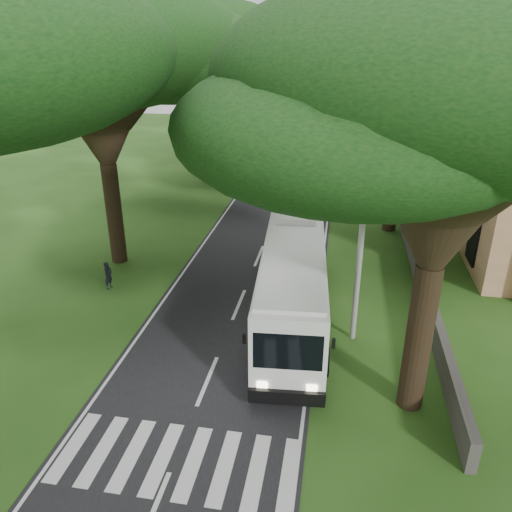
% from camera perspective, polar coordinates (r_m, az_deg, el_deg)
% --- Properties ---
extents(ground, '(140.00, 140.00, 0.00)m').
position_cam_1_polar(ground, '(18.40, -7.23, -17.74)').
color(ground, '#254C15').
rests_on(ground, ground).
extents(road, '(8.00, 120.00, 0.04)m').
position_cam_1_polar(road, '(40.19, 2.94, 6.27)').
color(road, black).
rests_on(road, ground).
extents(crosswalk, '(8.00, 3.00, 0.01)m').
position_cam_1_polar(crosswalk, '(17.04, -9.28, -22.08)').
color(crosswalk, silver).
rests_on(crosswalk, ground).
extents(property_wall, '(0.35, 50.00, 1.20)m').
position_cam_1_polar(property_wall, '(39.07, 16.05, 5.74)').
color(property_wall, '#383533').
rests_on(property_wall, ground).
extents(pole_near, '(1.60, 0.24, 8.00)m').
position_cam_1_polar(pole_near, '(20.68, 11.82, 0.64)').
color(pole_near, gray).
rests_on(pole_near, ground).
extents(pole_mid, '(1.60, 0.24, 8.00)m').
position_cam_1_polar(pole_mid, '(39.87, 11.30, 11.90)').
color(pole_mid, gray).
rests_on(pole_mid, ground).
extents(pole_far, '(1.60, 0.24, 8.00)m').
position_cam_1_polar(pole_far, '(59.59, 11.11, 15.78)').
color(pole_far, gray).
rests_on(pole_far, ground).
extents(tree_l_mida, '(15.25, 15.25, 15.05)m').
position_cam_1_polar(tree_l_mida, '(27.99, -18.05, 21.90)').
color(tree_l_mida, black).
rests_on(tree_l_mida, ground).
extents(tree_l_midb, '(15.11, 15.11, 15.12)m').
position_cam_1_polar(tree_l_midb, '(44.69, -6.28, 23.32)').
color(tree_l_midb, black).
rests_on(tree_l_midb, ground).
extents(tree_l_far, '(13.05, 13.05, 14.45)m').
position_cam_1_polar(tree_l_far, '(62.42, -2.41, 23.28)').
color(tree_l_far, black).
rests_on(tree_l_far, ground).
extents(tree_r_near, '(13.65, 13.65, 14.06)m').
position_cam_1_polar(tree_r_near, '(15.39, 22.18, 17.99)').
color(tree_r_near, black).
rests_on(tree_r_near, ground).
extents(tree_r_mida, '(13.52, 13.52, 14.27)m').
position_cam_1_polar(tree_r_mida, '(33.24, 17.06, 21.38)').
color(tree_r_mida, black).
rests_on(tree_r_mida, ground).
extents(tree_r_midb, '(15.26, 15.26, 13.96)m').
position_cam_1_polar(tree_r_midb, '(51.16, 14.18, 21.54)').
color(tree_r_midb, black).
rests_on(tree_r_midb, ground).
extents(tree_r_far, '(14.56, 14.56, 14.39)m').
position_cam_1_polar(tree_r_far, '(69.17, 14.22, 22.44)').
color(tree_r_far, black).
rests_on(tree_r_far, ground).
extents(coach_bus, '(3.76, 13.15, 3.83)m').
position_cam_1_polar(coach_bus, '(22.92, 4.30, -2.34)').
color(coach_bus, white).
rests_on(coach_bus, ground).
extents(distant_car_a, '(1.65, 4.02, 1.36)m').
position_cam_1_polar(distant_car_a, '(48.75, 1.59, 10.31)').
color(distant_car_a, '#9A9A9E').
rests_on(distant_car_a, road).
extents(distant_car_b, '(2.89, 4.80, 1.49)m').
position_cam_1_polar(distant_car_b, '(62.78, 4.94, 13.37)').
color(distant_car_b, navy).
rests_on(distant_car_b, road).
extents(distant_car_c, '(3.36, 5.18, 1.40)m').
position_cam_1_polar(distant_car_c, '(74.78, 8.84, 14.84)').
color(distant_car_c, maroon).
rests_on(distant_car_c, road).
extents(pedestrian, '(0.45, 0.60, 1.50)m').
position_cam_1_polar(pedestrian, '(27.03, -16.53, -2.15)').
color(pedestrian, black).
rests_on(pedestrian, ground).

